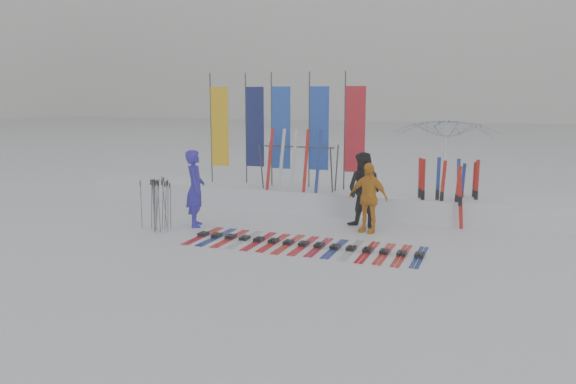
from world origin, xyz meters
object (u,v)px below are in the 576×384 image
at_px(tent_canopy, 444,163).
at_px(person_black, 364,191).
at_px(person_blue, 195,188).
at_px(ski_rack, 299,161).
at_px(person_yellow, 368,198).
at_px(ski_row, 303,244).

bearing_deg(tent_canopy, person_black, -117.77).
xyz_separation_m(person_blue, tent_canopy, (5.43, 4.21, 0.38)).
height_order(person_blue, ski_rack, person_blue).
relative_size(person_black, tent_canopy, 0.63).
bearing_deg(tent_canopy, ski_rack, -155.78).
distance_m(person_black, person_yellow, 0.41).
bearing_deg(person_yellow, ski_rack, 155.88).
xyz_separation_m(person_yellow, ski_row, (-0.99, -1.71, -0.78)).
bearing_deg(tent_canopy, ski_row, -115.31).
distance_m(person_blue, person_yellow, 4.15).
xyz_separation_m(person_black, ski_rack, (-2.13, 1.30, 0.47)).
distance_m(person_yellow, ski_rack, 2.89).
xyz_separation_m(tent_canopy, ski_row, (-2.38, -5.02, -1.28)).
xyz_separation_m(person_blue, person_yellow, (4.05, 0.90, -0.12)).
relative_size(person_blue, ski_rack, 0.91).
distance_m(person_black, tent_canopy, 3.37).
relative_size(person_yellow, ski_rack, 0.80).
bearing_deg(person_blue, person_yellow, -103.67).
bearing_deg(person_blue, person_black, -98.28).
bearing_deg(person_yellow, tent_canopy, 78.94).
height_order(person_yellow, ski_rack, ski_rack).
height_order(tent_canopy, ski_row, tent_canopy).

